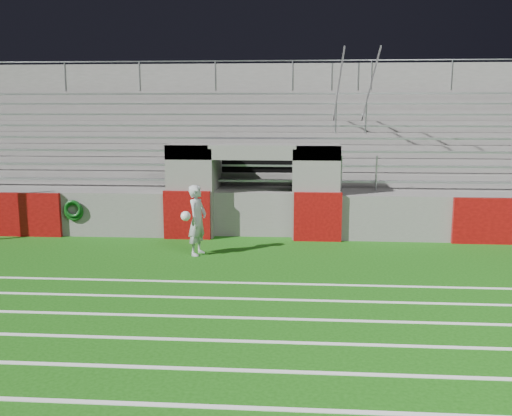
{
  "coord_description": "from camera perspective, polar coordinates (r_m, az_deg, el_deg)",
  "views": [
    {
      "loc": [
        1.23,
        -12.36,
        3.6
      ],
      "look_at": [
        0.2,
        1.8,
        1.1
      ],
      "focal_mm": 40.0,
      "sensor_mm": 36.0,
      "label": 1
    }
  ],
  "objects": [
    {
      "name": "goalkeeper_with_ball",
      "position": [
        14.1,
        -5.91,
        -1.21
      ],
      "size": [
        0.64,
        0.77,
        1.74
      ],
      "color": "#A3A8AC",
      "rests_on": "ground"
    },
    {
      "name": "ground",
      "position": [
        12.93,
        -1.47,
        -6.18
      ],
      "size": [
        90.0,
        90.0,
        0.0
      ],
      "primitive_type": "plane",
      "color": "#144E0D",
      "rests_on": "ground"
    },
    {
      "name": "stadium_structure",
      "position": [
        20.48,
        0.7,
        4.07
      ],
      "size": [
        26.0,
        8.48,
        5.42
      ],
      "color": "#64615F",
      "rests_on": "ground"
    },
    {
      "name": "field_markings",
      "position": [
        8.28,
        -5.0,
        -15.76
      ],
      "size": [
        28.0,
        8.09,
        0.01
      ],
      "color": "white",
      "rests_on": "ground"
    },
    {
      "name": "hose_coil",
      "position": [
        16.76,
        -17.79,
        -0.2
      ],
      "size": [
        0.56,
        0.15,
        0.61
      ],
      "color": "#0C3F0F",
      "rests_on": "ground"
    }
  ]
}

